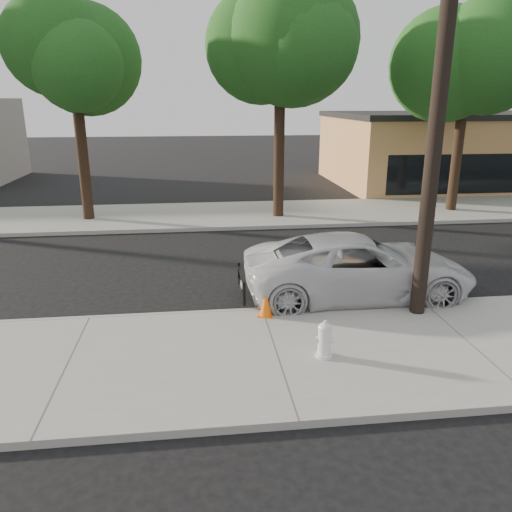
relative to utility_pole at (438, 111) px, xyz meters
name	(u,v)px	position (x,y,z in m)	size (l,w,h in m)	color
ground	(252,284)	(-3.60, 2.70, -4.70)	(120.00, 120.00, 0.00)	black
near_sidewalk	(277,356)	(-3.60, -1.60, -4.62)	(90.00, 4.40, 0.15)	gray
far_sidewalk	(231,215)	(-3.60, 11.20, -4.62)	(90.00, 5.00, 0.15)	gray
curb_near	(262,311)	(-3.60, 0.60, -4.62)	(90.00, 0.12, 0.16)	#9E9B93
building_main	(484,150)	(12.40, 18.70, -2.70)	(18.00, 10.00, 4.00)	#C38051
utility_pole	(438,111)	(0.00, 0.00, 0.00)	(1.40, 0.34, 9.00)	black
tree_b	(78,66)	(-9.41, 10.76, 1.45)	(4.34, 4.20, 8.45)	black
tree_c	(287,46)	(-1.38, 10.34, 2.21)	(4.96, 4.80, 9.55)	black
tree_d	(474,63)	(6.60, 10.65, 1.67)	(4.50, 4.35, 8.75)	black
police_cruiser	(358,267)	(-0.99, 1.47, -3.88)	(2.70, 5.85, 1.63)	silver
fire_hydrant	(324,340)	(-2.71, -1.83, -4.21)	(0.38, 0.34, 0.70)	silver
traffic_cone	(266,303)	(-3.57, 0.20, -4.24)	(0.43, 0.43, 0.64)	orange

